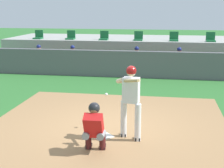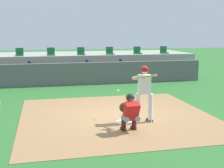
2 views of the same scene
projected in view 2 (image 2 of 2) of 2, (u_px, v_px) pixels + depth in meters
name	position (u px, v px, depth m)	size (l,w,h in m)	color
ground_plane	(117.00, 116.00, 10.37)	(80.00, 80.00, 0.00)	#2D6B2D
dirt_infield	(117.00, 116.00, 10.37)	(6.40, 6.40, 0.01)	#9E754C
home_plate	(123.00, 122.00, 9.60)	(0.44, 0.44, 0.02)	white
batter_at_plate	(144.00, 90.00, 9.58)	(0.64, 0.81, 1.80)	silver
catcher_crouched	(130.00, 111.00, 8.70)	(0.49, 1.80, 1.13)	gray
dugout_wall	(88.00, 74.00, 16.51)	(13.00, 0.30, 1.20)	#59595E
dugout_bench	(86.00, 78.00, 17.54)	(11.80, 0.44, 0.45)	olive
dugout_player_1	(30.00, 72.00, 16.63)	(0.49, 0.70, 1.30)	#939399
dugout_player_2	(87.00, 70.00, 17.33)	(0.49, 0.70, 1.30)	#939399
dugout_player_3	(121.00, 69.00, 17.77)	(0.49, 0.70, 1.30)	#939399
stands_platform	(78.00, 64.00, 20.72)	(15.00, 4.40, 1.40)	#9E9E99
stadium_seat_1	(20.00, 54.00, 18.30)	(0.46, 0.46, 0.48)	#196033
stadium_seat_2	(51.00, 53.00, 18.71)	(0.46, 0.46, 0.48)	#196033
stadium_seat_3	(81.00, 53.00, 19.12)	(0.46, 0.46, 0.48)	#196033
stadium_seat_4	(110.00, 52.00, 19.53)	(0.46, 0.46, 0.48)	#196033
stadium_seat_5	(137.00, 52.00, 19.94)	(0.46, 0.46, 0.48)	#196033
stadium_seat_6	(164.00, 51.00, 20.35)	(0.46, 0.46, 0.48)	#196033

